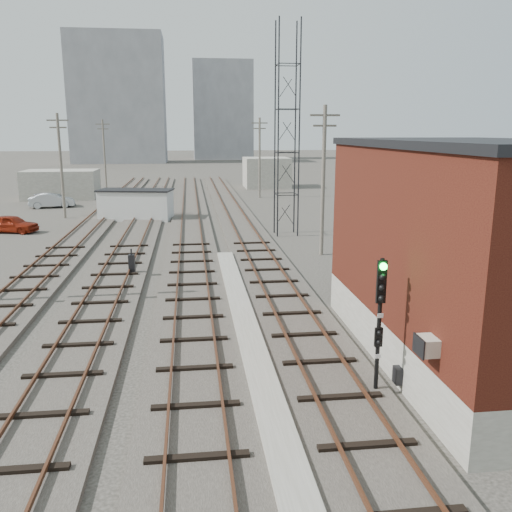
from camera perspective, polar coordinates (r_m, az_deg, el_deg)
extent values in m
plane|color=#282621|center=(64.50, -5.63, 6.26)|extent=(320.00, 320.00, 0.00)
cube|color=#332D28|center=(43.86, -1.64, 3.30)|extent=(3.20, 90.00, 0.20)
cube|color=#4C2816|center=(43.76, -2.58, 3.57)|extent=(0.07, 90.00, 0.12)
cube|color=#4C2816|center=(43.89, -0.71, 3.61)|extent=(0.07, 90.00, 0.12)
cube|color=#332D28|center=(43.67, -6.88, 3.17)|extent=(3.20, 90.00, 0.20)
cube|color=#4C2816|center=(43.64, -7.83, 3.44)|extent=(0.07, 90.00, 0.12)
cube|color=#4C2816|center=(43.64, -5.95, 3.49)|extent=(0.07, 90.00, 0.12)
cube|color=#332D28|center=(43.85, -12.12, 3.01)|extent=(3.20, 90.00, 0.20)
cube|color=#4C2816|center=(43.89, -13.07, 3.28)|extent=(0.07, 90.00, 0.12)
cube|color=#4C2816|center=(43.76, -11.20, 3.34)|extent=(0.07, 90.00, 0.12)
cube|color=#332D28|center=(44.40, -17.27, 2.83)|extent=(3.20, 90.00, 0.20)
cube|color=#4C2816|center=(44.50, -18.20, 3.09)|extent=(0.07, 90.00, 0.12)
cube|color=#4C2816|center=(44.24, -16.38, 3.16)|extent=(0.07, 90.00, 0.12)
cube|color=gray|center=(19.58, -0.60, -9.03)|extent=(0.90, 28.00, 0.26)
cube|color=gray|center=(19.59, 21.11, -8.00)|extent=(6.00, 12.00, 1.50)
cube|color=#4C1E12|center=(18.68, 21.98, 2.11)|extent=(6.00, 12.00, 5.50)
cube|color=black|center=(18.40, 22.74, 10.85)|extent=(6.20, 12.20, 0.25)
cube|color=beige|center=(14.34, 17.57, -8.99)|extent=(0.45, 0.62, 0.45)
cube|color=black|center=(16.75, 14.68, -12.05)|extent=(0.20, 0.35, 0.50)
cylinder|color=black|center=(38.80, 2.36, 13.01)|extent=(0.10, 0.10, 15.00)
cylinder|color=black|center=(39.07, 4.59, 12.98)|extent=(0.10, 0.10, 15.00)
cylinder|color=black|center=(40.28, 2.01, 13.01)|extent=(0.10, 0.10, 15.00)
cylinder|color=black|center=(40.54, 4.15, 12.99)|extent=(0.10, 0.10, 15.00)
cylinder|color=#595147|center=(50.35, -19.82, 8.84)|extent=(0.24, 0.24, 9.00)
cube|color=#595147|center=(50.27, -20.17, 13.27)|extent=(1.80, 0.12, 0.12)
cube|color=#595147|center=(50.27, -20.12, 12.59)|extent=(1.40, 0.12, 0.12)
cylinder|color=#595147|center=(74.92, -15.67, 10.23)|extent=(0.24, 0.24, 9.00)
cube|color=#595147|center=(74.86, -15.85, 13.21)|extent=(1.80, 0.12, 0.12)
cube|color=#595147|center=(74.86, -15.82, 12.75)|extent=(1.40, 0.12, 0.12)
cylinder|color=#595147|center=(33.16, 7.08, 7.74)|extent=(0.24, 0.24, 9.00)
cube|color=#595147|center=(33.04, 7.28, 14.49)|extent=(1.80, 0.12, 0.12)
cube|color=#595147|center=(33.03, 7.25, 13.45)|extent=(1.40, 0.12, 0.12)
cylinder|color=#595147|center=(62.63, 0.38, 10.26)|extent=(0.24, 0.24, 9.00)
cube|color=#595147|center=(62.57, 0.39, 13.83)|extent=(1.80, 0.12, 0.12)
cube|color=#595147|center=(62.56, 0.38, 13.28)|extent=(1.40, 0.12, 0.12)
cube|color=gray|center=(140.22, -14.26, 15.67)|extent=(22.00, 14.00, 30.00)
cube|color=gray|center=(154.44, -3.56, 15.00)|extent=(16.00, 12.00, 26.00)
cube|color=gray|center=(65.93, -19.81, 7.11)|extent=(8.00, 5.00, 3.20)
cube|color=gray|center=(74.99, 1.11, 8.79)|extent=(6.00, 6.00, 4.00)
cube|color=gray|center=(16.61, 12.44, -13.88)|extent=(0.40, 0.40, 0.10)
cylinder|color=black|center=(15.82, 12.79, -7.44)|extent=(0.12, 0.12, 4.07)
cube|color=black|center=(15.38, 13.07, -2.66)|extent=(0.26, 0.10, 1.22)
sphere|color=#0CE533|center=(15.19, 13.27, -1.09)|extent=(0.20, 0.20, 0.20)
sphere|color=black|center=(15.26, 13.22, -2.20)|extent=(0.20, 0.20, 0.20)
sphere|color=black|center=(15.34, 13.16, -3.30)|extent=(0.20, 0.20, 0.20)
sphere|color=black|center=(15.43, 13.10, -4.39)|extent=(0.20, 0.20, 0.20)
cube|color=black|center=(15.89, 12.77, -8.33)|extent=(0.22, 0.09, 0.56)
cube|color=white|center=(15.61, 12.97, -6.14)|extent=(0.16, 0.02, 0.12)
cube|color=white|center=(16.05, 12.74, -10.27)|extent=(0.16, 0.02, 0.12)
cube|color=black|center=(29.33, -12.94, -0.85)|extent=(0.33, 0.33, 1.04)
cylinder|color=black|center=(29.18, -13.01, 0.44)|extent=(0.08, 0.08, 0.31)
cube|color=silver|center=(48.05, -12.52, 5.24)|extent=(6.42, 3.63, 2.52)
cube|color=black|center=(47.90, -12.59, 6.79)|extent=(6.65, 3.87, 0.12)
imported|color=maroon|center=(44.88, -24.33, 3.11)|extent=(4.22, 2.59, 1.34)
imported|color=#B5B8BD|center=(58.30, -20.72, 5.49)|extent=(4.59, 2.38, 1.44)
imported|color=slate|center=(59.87, -20.35, 5.59)|extent=(4.54, 3.34, 1.22)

